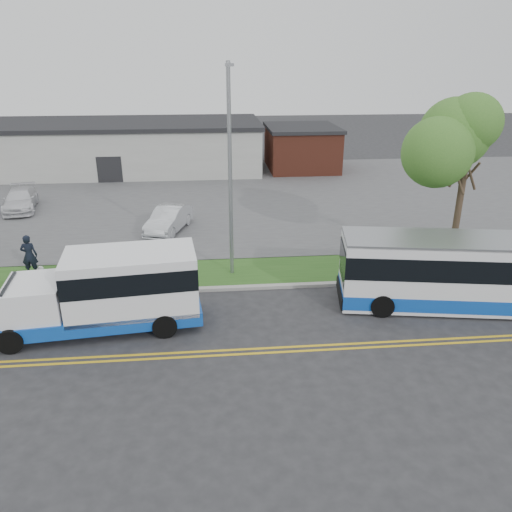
{
  "coord_description": "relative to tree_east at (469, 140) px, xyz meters",
  "views": [
    {
      "loc": [
        2.09,
        -19.13,
        9.8
      ],
      "look_at": [
        4.0,
        1.08,
        1.6
      ],
      "focal_mm": 35.0,
      "sensor_mm": 36.0,
      "label": 1
    }
  ],
  "objects": [
    {
      "name": "transit_bus",
      "position": [
        -1.25,
        -4.41,
        -4.68
      ],
      "size": [
        11.12,
        4.26,
        3.01
      ],
      "rotation": [
        0.0,
        0.0,
        -0.17
      ],
      "color": "white",
      "rests_on": "ground"
    },
    {
      "name": "parked_car_a",
      "position": [
        -14.41,
        6.22,
        -5.38
      ],
      "size": [
        2.79,
        4.66,
        1.45
      ],
      "primitive_type": "imported",
      "rotation": [
        0.0,
        0.0,
        -0.31
      ],
      "color": "silver",
      "rests_on": "parking_lot"
    },
    {
      "name": "lane_line_north",
      "position": [
        -14.0,
        -6.85,
        -6.2
      ],
      "size": [
        70.0,
        0.12,
        0.01
      ],
      "primitive_type": "cube",
      "color": "gold",
      "rests_on": "ground"
    },
    {
      "name": "verge",
      "position": [
        -14.0,
        -0.1,
        -6.15
      ],
      "size": [
        80.0,
        3.3,
        0.1
      ],
      "primitive_type": "cube",
      "color": "#29531B",
      "rests_on": "ground"
    },
    {
      "name": "shuttle_bus",
      "position": [
        -15.76,
        -4.72,
        -4.6
      ],
      "size": [
        8.07,
        3.35,
        3.01
      ],
      "rotation": [
        0.0,
        0.0,
        0.11
      ],
      "color": "#1047AE",
      "rests_on": "ground"
    },
    {
      "name": "parked_car_b",
      "position": [
        -24.63,
        11.62,
        -5.42
      ],
      "size": [
        2.87,
        5.05,
        1.38
      ],
      "primitive_type": "imported",
      "rotation": [
        0.0,
        0.0,
        0.21
      ],
      "color": "silver",
      "rests_on": "parking_lot"
    },
    {
      "name": "grocery_bag_left",
      "position": [
        -20.76,
        0.16,
        -5.94
      ],
      "size": [
        0.32,
        0.32,
        0.32
      ],
      "primitive_type": "sphere",
      "color": "white",
      "rests_on": "verge"
    },
    {
      "name": "lane_line_south",
      "position": [
        -14.0,
        -7.15,
        -6.2
      ],
      "size": [
        70.0,
        0.12,
        0.01
      ],
      "primitive_type": "cube",
      "color": "gold",
      "rests_on": "ground"
    },
    {
      "name": "tree_east",
      "position": [
        0.0,
        0.0,
        0.0
      ],
      "size": [
        5.2,
        5.2,
        8.33
      ],
      "color": "#3E2D22",
      "rests_on": "verge"
    },
    {
      "name": "curb",
      "position": [
        -14.0,
        -1.9,
        -6.13
      ],
      "size": [
        80.0,
        0.3,
        0.15
      ],
      "primitive_type": "cube",
      "color": "#9E9B93",
      "rests_on": "ground"
    },
    {
      "name": "commercial_building",
      "position": [
        -20.0,
        24.0,
        -4.02
      ],
      "size": [
        25.4,
        10.4,
        4.35
      ],
      "color": "#9E9E99",
      "rests_on": "ground"
    },
    {
      "name": "ground",
      "position": [
        -14.0,
        -3.0,
        -6.2
      ],
      "size": [
        140.0,
        140.0,
        0.0
      ],
      "primitive_type": "plane",
      "color": "#28282B",
      "rests_on": "ground"
    },
    {
      "name": "brick_wing",
      "position": [
        -3.5,
        23.0,
        -4.24
      ],
      "size": [
        6.3,
        7.3,
        3.9
      ],
      "color": "brown",
      "rests_on": "ground"
    },
    {
      "name": "grocery_bag_right",
      "position": [
        -20.16,
        0.66,
        -5.94
      ],
      "size": [
        0.32,
        0.32,
        0.32
      ],
      "primitive_type": "sphere",
      "color": "white",
      "rests_on": "verge"
    },
    {
      "name": "streetlight_near",
      "position": [
        -11.0,
        -0.27,
        -0.97
      ],
      "size": [
        0.35,
        1.53,
        9.5
      ],
      "color": "gray",
      "rests_on": "verge"
    },
    {
      "name": "parking_lot",
      "position": [
        -14.0,
        14.0,
        -6.15
      ],
      "size": [
        80.0,
        25.0,
        0.1
      ],
      "primitive_type": "cube",
      "color": "#4C4C4F",
      "rests_on": "ground"
    },
    {
      "name": "pedestrian",
      "position": [
        -20.46,
        0.41,
        -5.1
      ],
      "size": [
        0.75,
        0.51,
        2.0
      ],
      "primitive_type": "imported",
      "rotation": [
        0.0,
        0.0,
        3.18
      ],
      "color": "black",
      "rests_on": "verge"
    }
  ]
}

